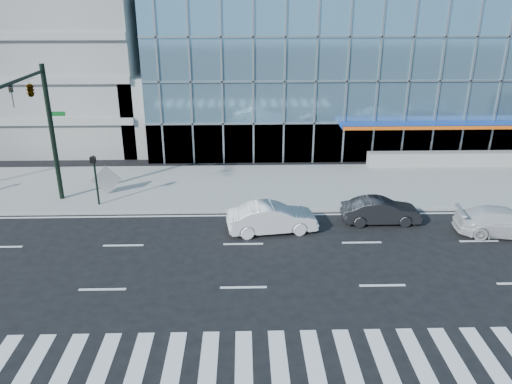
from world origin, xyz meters
TOP-DOWN VIEW (x-y plane):
  - ground at (0.00, 0.00)m, footprint 160.00×160.00m
  - sidewalk at (0.00, 8.00)m, footprint 120.00×8.00m
  - theatre_building at (14.00, 26.00)m, footprint 42.00×26.00m
  - parking_garage at (-20.00, 26.00)m, footprint 24.00×24.00m
  - ramp_block at (-6.00, 18.00)m, footprint 6.00×8.00m
  - traffic_signal at (-11.00, 4.57)m, footprint 1.14×5.74m
  - ped_signal_post at (-8.50, 4.94)m, footprint 0.30×0.33m
  - white_suv at (13.52, 0.74)m, footprint 5.11×2.51m
  - white_sedan at (1.52, 1.42)m, footprint 4.86×2.25m
  - dark_sedan at (7.52, 2.36)m, footprint 4.20×1.49m
  - tilted_panel at (-8.41, 6.68)m, footprint 1.83×0.33m

SIDE VIEW (x-z plane):
  - ground at x=0.00m, z-range 0.00..0.00m
  - sidewalk at x=0.00m, z-range 0.00..0.15m
  - dark_sedan at x=7.52m, z-range 0.00..1.38m
  - white_suv at x=13.52m, z-range 0.00..1.43m
  - white_sedan at x=1.52m, z-range 0.00..1.54m
  - tilted_panel at x=-8.41m, z-range 0.15..1.99m
  - ped_signal_post at x=-8.50m, z-range 0.64..3.64m
  - ramp_block at x=-6.00m, z-range 0.00..6.00m
  - traffic_signal at x=-11.00m, z-range 2.16..10.16m
  - theatre_building at x=14.00m, z-range 0.00..15.00m
  - parking_garage at x=-20.00m, z-range 0.00..20.00m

